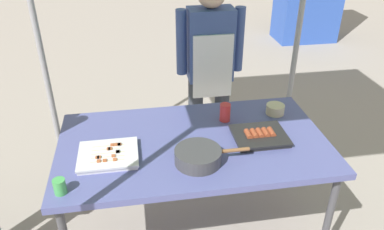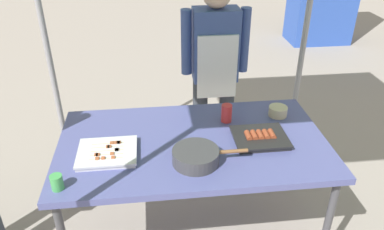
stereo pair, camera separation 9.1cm
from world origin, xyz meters
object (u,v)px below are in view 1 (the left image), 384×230
at_px(cooking_wok, 198,156).
at_px(vendor_woman, 210,63).
at_px(drink_cup_near_edge, 60,187).
at_px(drink_cup_by_wok, 225,112).
at_px(tray_grilled_sausages, 260,136).
at_px(stall_table, 193,148).
at_px(tray_meat_skewers, 108,155).
at_px(condiment_bowl, 275,109).

distance_m(cooking_wok, vendor_woman, 1.07).
bearing_deg(cooking_wok, drink_cup_near_edge, -169.18).
height_order(drink_cup_by_wok, vendor_woman, vendor_woman).
bearing_deg(tray_grilled_sausages, stall_table, 174.46).
xyz_separation_m(tray_grilled_sausages, vendor_woman, (-0.13, 0.86, 0.13)).
xyz_separation_m(tray_grilled_sausages, tray_meat_skewers, (-0.89, -0.05, -0.00)).
bearing_deg(stall_table, drink_cup_by_wok, 40.23).
bearing_deg(vendor_woman, condiment_bowl, 119.36).
relative_size(tray_grilled_sausages, tray_meat_skewers, 0.97).
bearing_deg(tray_grilled_sausages, vendor_woman, 98.63).
bearing_deg(drink_cup_near_edge, cooking_wok, 10.82).
relative_size(tray_meat_skewers, drink_cup_by_wok, 2.82).
height_order(condiment_bowl, drink_cup_by_wok, drink_cup_by_wok).
relative_size(condiment_bowl, drink_cup_by_wok, 1.05).
bearing_deg(vendor_woman, stall_table, 71.93).
height_order(cooking_wok, vendor_woman, vendor_woman).
distance_m(cooking_wok, drink_cup_near_edge, 0.73).
bearing_deg(tray_meat_skewers, drink_cup_by_wok, 21.76).
distance_m(condiment_bowl, drink_cup_near_edge, 1.44).
height_order(condiment_bowl, vendor_woman, vendor_woman).
xyz_separation_m(condiment_bowl, drink_cup_near_edge, (-1.32, -0.58, 0.01)).
distance_m(tray_meat_skewers, cooking_wok, 0.50).
bearing_deg(stall_table, cooking_wok, -92.06).
bearing_deg(condiment_bowl, tray_grilled_sausages, -125.67).
distance_m(tray_grilled_sausages, drink_cup_by_wok, 0.29).
height_order(cooking_wok, condiment_bowl, cooking_wok).
relative_size(stall_table, tray_meat_skewers, 4.85).
xyz_separation_m(stall_table, cooking_wok, (-0.01, -0.21, 0.10)).
height_order(stall_table, drink_cup_by_wok, drink_cup_by_wok).
xyz_separation_m(condiment_bowl, vendor_woman, (-0.33, 0.58, 0.12)).
distance_m(drink_cup_near_edge, drink_cup_by_wok, 1.11).
bearing_deg(cooking_wok, tray_grilled_sausages, 22.96).
distance_m(condiment_bowl, vendor_woman, 0.68).
distance_m(tray_grilled_sausages, drink_cup_near_edge, 1.16).
distance_m(tray_grilled_sausages, tray_meat_skewers, 0.90).
xyz_separation_m(drink_cup_near_edge, vendor_woman, (0.99, 1.17, 0.11)).
bearing_deg(stall_table, condiment_bowl, 21.70).
bearing_deg(vendor_woman, drink_cup_near_edge, 49.77).
bearing_deg(drink_cup_by_wok, stall_table, -139.77).
height_order(stall_table, cooking_wok, cooking_wok).
height_order(stall_table, drink_cup_near_edge, drink_cup_near_edge).
height_order(tray_grilled_sausages, cooking_wok, cooking_wok).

